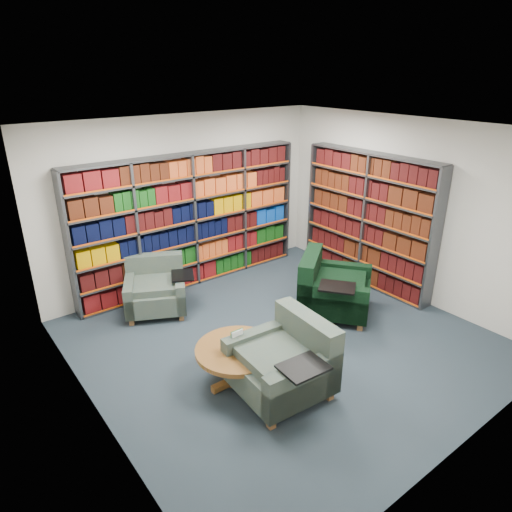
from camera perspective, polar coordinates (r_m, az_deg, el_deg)
room_shell at (r=5.72m, az=3.66°, el=1.40°), size 5.02×5.02×2.82m
bookshelf_back at (r=7.63m, az=-8.01°, el=4.34°), size 4.00×0.28×2.20m
bookshelf_right at (r=7.82m, az=13.78°, el=4.36°), size 0.28×2.50×2.20m
chair_teal_left at (r=7.14m, az=-12.41°, el=-4.07°), size 1.18×1.17×0.79m
chair_green_right at (r=6.94m, az=9.08°, el=-4.21°), size 1.40×1.40×0.91m
chair_teal_front at (r=5.31m, az=3.89°, el=-13.24°), size 1.04×1.18×0.89m
coffee_table at (r=5.42m, az=-2.30°, el=-12.24°), size 0.99×0.99×0.69m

